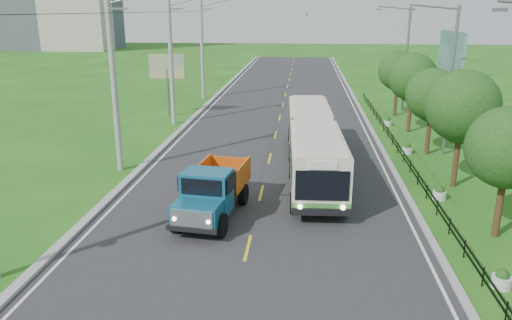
# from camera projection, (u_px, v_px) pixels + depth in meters

# --- Properties ---
(ground) EXTENTS (240.00, 240.00, 0.00)m
(ground) POSITION_uv_depth(u_px,v_px,m) (248.00, 248.00, 19.09)
(ground) COLOR #1E5915
(ground) RESTS_ON ground
(road) EXTENTS (14.00, 120.00, 0.02)m
(road) POSITION_uv_depth(u_px,v_px,m) (277.00, 129.00, 38.14)
(road) COLOR #28282B
(road) RESTS_ON ground
(curb_left) EXTENTS (0.40, 120.00, 0.15)m
(curb_left) POSITION_uv_depth(u_px,v_px,m) (185.00, 126.00, 38.79)
(curb_left) COLOR #9E9E99
(curb_left) RESTS_ON ground
(curb_right) EXTENTS (0.30, 120.00, 0.10)m
(curb_right) POSITION_uv_depth(u_px,v_px,m) (372.00, 130.00, 37.47)
(curb_right) COLOR #9E9E99
(curb_right) RESTS_ON ground
(edge_line_left) EXTENTS (0.12, 120.00, 0.00)m
(edge_line_left) POSITION_uv_depth(u_px,v_px,m) (192.00, 127.00, 38.75)
(edge_line_left) COLOR silver
(edge_line_left) RESTS_ON road
(edge_line_right) EXTENTS (0.12, 120.00, 0.00)m
(edge_line_right) POSITION_uv_depth(u_px,v_px,m) (365.00, 130.00, 37.53)
(edge_line_right) COLOR silver
(edge_line_right) RESTS_ON road
(centre_dash) EXTENTS (0.12, 2.20, 0.00)m
(centre_dash) POSITION_uv_depth(u_px,v_px,m) (248.00, 247.00, 19.09)
(centre_dash) COLOR yellow
(centre_dash) RESTS_ON road
(railing_right) EXTENTS (0.04, 40.00, 0.60)m
(railing_right) POSITION_uv_depth(u_px,v_px,m) (398.00, 149.00, 31.61)
(railing_right) COLOR black
(railing_right) RESTS_ON ground
(pole_near) EXTENTS (3.51, 0.32, 10.00)m
(pole_near) POSITION_uv_depth(u_px,v_px,m) (114.00, 80.00, 26.95)
(pole_near) COLOR gray
(pole_near) RESTS_ON ground
(pole_mid) EXTENTS (3.51, 0.32, 10.00)m
(pole_mid) POSITION_uv_depth(u_px,v_px,m) (171.00, 59.00, 38.38)
(pole_mid) COLOR gray
(pole_mid) RESTS_ON ground
(pole_far) EXTENTS (3.51, 0.32, 10.00)m
(pole_far) POSITION_uv_depth(u_px,v_px,m) (202.00, 48.00, 49.81)
(pole_far) COLOR gray
(pole_far) RESTS_ON ground
(tree_second) EXTENTS (3.18, 3.26, 5.30)m
(tree_second) POSITION_uv_depth(u_px,v_px,m) (507.00, 151.00, 19.20)
(tree_second) COLOR #382314
(tree_second) RESTS_ON ground
(tree_third) EXTENTS (3.60, 3.62, 6.00)m
(tree_third) POSITION_uv_depth(u_px,v_px,m) (462.00, 110.00, 24.79)
(tree_third) COLOR #382314
(tree_third) RESTS_ON ground
(tree_fourth) EXTENTS (3.24, 3.31, 5.40)m
(tree_fourth) POSITION_uv_depth(u_px,v_px,m) (432.00, 97.00, 30.62)
(tree_fourth) COLOR #382314
(tree_fourth) RESTS_ON ground
(tree_fifth) EXTENTS (3.48, 3.52, 5.80)m
(tree_fifth) POSITION_uv_depth(u_px,v_px,m) (413.00, 80.00, 36.26)
(tree_fifth) COLOR #382314
(tree_fifth) RESTS_ON ground
(tree_back) EXTENTS (3.30, 3.36, 5.50)m
(tree_back) POSITION_uv_depth(u_px,v_px,m) (398.00, 73.00, 42.03)
(tree_back) COLOR #382314
(tree_back) RESTS_ON ground
(streetlight_mid) EXTENTS (3.02, 0.20, 9.07)m
(streetlight_mid) POSITION_uv_depth(u_px,v_px,m) (449.00, 76.00, 30.03)
(streetlight_mid) COLOR slate
(streetlight_mid) RESTS_ON ground
(streetlight_far) EXTENTS (3.02, 0.20, 9.07)m
(streetlight_far) POSITION_uv_depth(u_px,v_px,m) (405.00, 56.00, 43.37)
(streetlight_far) COLOR slate
(streetlight_far) RESTS_ON ground
(planter_front) EXTENTS (0.64, 0.64, 0.67)m
(planter_front) POSITION_uv_depth(u_px,v_px,m) (502.00, 280.00, 16.31)
(planter_front) COLOR silver
(planter_front) RESTS_ON ground
(planter_near) EXTENTS (0.64, 0.64, 0.67)m
(planter_near) POSITION_uv_depth(u_px,v_px,m) (439.00, 194.00, 23.93)
(planter_near) COLOR silver
(planter_near) RESTS_ON ground
(planter_mid) EXTENTS (0.64, 0.64, 0.67)m
(planter_mid) POSITION_uv_depth(u_px,v_px,m) (407.00, 149.00, 31.56)
(planter_mid) COLOR silver
(planter_mid) RESTS_ON ground
(planter_far) EXTENTS (0.64, 0.64, 0.67)m
(planter_far) POSITION_uv_depth(u_px,v_px,m) (388.00, 122.00, 39.18)
(planter_far) COLOR silver
(planter_far) RESTS_ON ground
(billboard_left) EXTENTS (3.00, 0.20, 5.20)m
(billboard_left) POSITION_uv_depth(u_px,v_px,m) (167.00, 70.00, 41.71)
(billboard_left) COLOR slate
(billboard_left) RESTS_ON ground
(billboard_right) EXTENTS (0.24, 6.00, 7.30)m
(billboard_right) POSITION_uv_depth(u_px,v_px,m) (450.00, 59.00, 35.47)
(billboard_right) COLOR slate
(billboard_right) RESTS_ON ground
(bus) EXTENTS (3.10, 15.41, 2.96)m
(bus) POSITION_uv_depth(u_px,v_px,m) (312.00, 140.00, 27.72)
(bus) COLOR #408334
(bus) RESTS_ON ground
(dump_truck) EXTENTS (2.77, 5.76, 2.33)m
(dump_truck) POSITION_uv_depth(u_px,v_px,m) (213.00, 188.00, 21.66)
(dump_truck) COLOR #135575
(dump_truck) RESTS_ON ground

